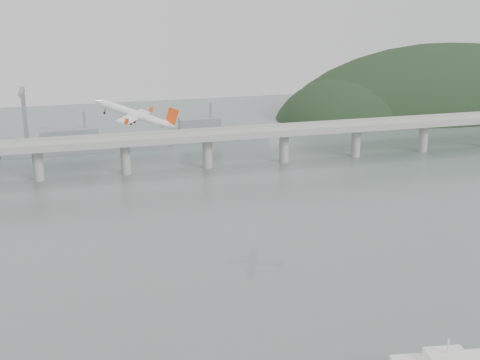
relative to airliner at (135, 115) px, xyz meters
name	(u,v)px	position (x,y,z in m)	size (l,w,h in m)	color
ground	(286,333)	(36.45, -80.36, -58.89)	(900.00, 900.00, 0.00)	slate
bridge	(173,142)	(35.30, 119.64, -41.24)	(800.00, 22.00, 23.90)	#999996
headland	(455,129)	(321.63, 251.39, -78.23)	(365.00, 155.00, 156.00)	black
airliner	(135,115)	(0.00, 0.00, 0.00)	(33.25, 31.42, 13.10)	white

